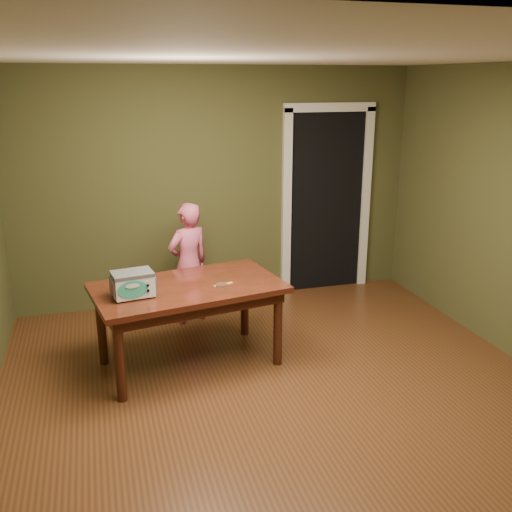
# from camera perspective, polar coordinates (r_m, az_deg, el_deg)

# --- Properties ---
(floor) EXTENTS (5.00, 5.00, 0.00)m
(floor) POSITION_cam_1_polar(r_m,az_deg,el_deg) (4.58, 3.49, -15.09)
(floor) COLOR #593519
(floor) RESTS_ON ground
(room_shell) EXTENTS (4.52, 5.02, 2.61)m
(room_shell) POSITION_cam_1_polar(r_m,az_deg,el_deg) (3.94, 3.94, 6.36)
(room_shell) COLOR #414424
(room_shell) RESTS_ON ground
(doorway) EXTENTS (1.10, 0.66, 2.25)m
(doorway) POSITION_cam_1_polar(r_m,az_deg,el_deg) (7.08, 6.10, 5.80)
(doorway) COLOR black
(doorway) RESTS_ON ground
(dining_table) EXTENTS (1.73, 1.16, 0.75)m
(dining_table) POSITION_cam_1_polar(r_m,az_deg,el_deg) (5.00, -6.79, -3.98)
(dining_table) COLOR black
(dining_table) RESTS_ON floor
(toy_oven) EXTENTS (0.37, 0.28, 0.21)m
(toy_oven) POSITION_cam_1_polar(r_m,az_deg,el_deg) (4.74, -12.22, -2.69)
(toy_oven) COLOR #4C4F54
(toy_oven) RESTS_ON dining_table
(baking_pan) EXTENTS (0.10, 0.10, 0.02)m
(baking_pan) POSITION_cam_1_polar(r_m,az_deg,el_deg) (4.90, -3.49, -2.91)
(baking_pan) COLOR silver
(baking_pan) RESTS_ON dining_table
(spatula) EXTENTS (0.18, 0.07, 0.01)m
(spatula) POSITION_cam_1_polar(r_m,az_deg,el_deg) (4.94, -3.28, -2.85)
(spatula) COLOR #DBBA5F
(spatula) RESTS_ON dining_table
(child) EXTENTS (0.55, 0.46, 1.27)m
(child) POSITION_cam_1_polar(r_m,az_deg,el_deg) (5.90, -6.76, -0.75)
(child) COLOR #D7587D
(child) RESTS_ON floor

